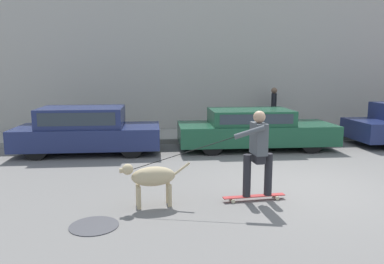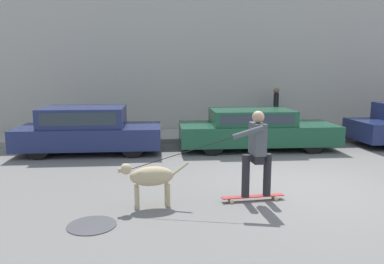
% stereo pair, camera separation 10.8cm
% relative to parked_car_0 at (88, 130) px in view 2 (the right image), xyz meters
% --- Properties ---
extents(ground_plane, '(36.00, 36.00, 0.00)m').
position_rel_parked_car_0_xyz_m(ground_plane, '(4.71, -3.76, -0.63)').
color(ground_plane, slate).
extents(back_wall, '(32.00, 0.30, 5.06)m').
position_rel_parked_car_0_xyz_m(back_wall, '(4.71, 3.27, 1.90)').
color(back_wall, '#ADA89E').
rests_on(back_wall, ground_plane).
extents(sidewalk_curb, '(30.00, 2.15, 0.16)m').
position_rel_parked_car_0_xyz_m(sidewalk_curb, '(4.71, 2.03, -0.55)').
color(sidewalk_curb, gray).
rests_on(sidewalk_curb, ground_plane).
extents(parked_car_0, '(3.97, 1.80, 1.29)m').
position_rel_parked_car_0_xyz_m(parked_car_0, '(0.00, 0.00, 0.00)').
color(parked_car_0, black).
rests_on(parked_car_0, ground_plane).
extents(parked_car_1, '(4.58, 1.88, 1.17)m').
position_rel_parked_car_0_xyz_m(parked_car_1, '(4.80, 0.00, -0.05)').
color(parked_car_1, black).
rests_on(parked_car_1, ground_plane).
extents(dog, '(1.20, 0.42, 0.77)m').
position_rel_parked_car_0_xyz_m(dog, '(1.74, -4.43, -0.12)').
color(dog, tan).
rests_on(dog, ground_plane).
extents(skateboarder, '(2.78, 0.57, 1.61)m').
position_rel_parked_car_0_xyz_m(skateboarder, '(3.59, -4.36, 0.28)').
color(skateboarder, beige).
rests_on(skateboarder, ground_plane).
extents(pedestrian_with_bag, '(0.31, 0.61, 1.53)m').
position_rel_parked_car_0_xyz_m(pedestrian_with_bag, '(6.24, 2.46, 0.37)').
color(pedestrian_with_bag, brown).
rests_on(pedestrian_with_bag, sidewalk_curb).
extents(manhole_cover, '(0.73, 0.73, 0.01)m').
position_rel_parked_car_0_xyz_m(manhole_cover, '(0.86, -5.17, -0.63)').
color(manhole_cover, '#38383D').
rests_on(manhole_cover, ground_plane).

